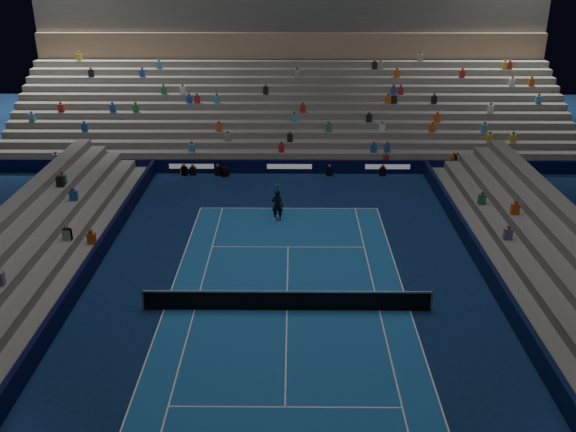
{
  "coord_description": "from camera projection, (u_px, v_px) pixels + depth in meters",
  "views": [
    {
      "loc": [
        0.25,
        -23.86,
        14.79
      ],
      "look_at": [
        0.0,
        6.0,
        2.0
      ],
      "focal_mm": 38.9,
      "sensor_mm": 36.0,
      "label": 1
    }
  ],
  "objects": [
    {
      "name": "grandstand_main",
      "position": [
        290.0,
        98.0,
        52.08
      ],
      "size": [
        44.0,
        15.2,
        11.2
      ],
      "color": "slate",
      "rests_on": "ground"
    },
    {
      "name": "ground",
      "position": [
        287.0,
        310.0,
        27.76
      ],
      "size": [
        90.0,
        90.0,
        0.0
      ],
      "primitive_type": "plane",
      "color": "#0B1F46",
      "rests_on": "ground"
    },
    {
      "name": "court_surface",
      "position": [
        287.0,
        310.0,
        27.76
      ],
      "size": [
        10.97,
        23.77,
        0.01
      ],
      "primitive_type": "cube",
      "color": "#1B5695",
      "rests_on": "ground"
    },
    {
      "name": "tennis_net",
      "position": [
        287.0,
        300.0,
        27.56
      ],
      "size": [
        12.9,
        0.1,
        1.1
      ],
      "color": "#B2B2B7",
      "rests_on": "ground"
    },
    {
      "name": "sponsor_barrier_east",
      "position": [
        506.0,
        301.0,
        27.49
      ],
      "size": [
        0.25,
        37.0,
        1.0
      ],
      "primitive_type": "cube",
      "color": "black",
      "rests_on": "ground"
    },
    {
      "name": "sponsor_barrier_west",
      "position": [
        68.0,
        300.0,
        27.64
      ],
      "size": [
        0.25,
        37.0,
        1.0
      ],
      "primitive_type": "cube",
      "color": "black",
      "rests_on": "ground"
    },
    {
      "name": "sponsor_barrier_far",
      "position": [
        289.0,
        167.0,
        44.57
      ],
      "size": [
        44.0,
        0.25,
        1.0
      ],
      "primitive_type": "cube",
      "color": "black",
      "rests_on": "ground"
    },
    {
      "name": "tennis_player",
      "position": [
        277.0,
        205.0,
        36.68
      ],
      "size": [
        0.73,
        0.53,
        1.86
      ],
      "primitive_type": "imported",
      "rotation": [
        0.0,
        0.0,
        3.01
      ],
      "color": "black",
      "rests_on": "ground"
    },
    {
      "name": "broadcast_camera",
      "position": [
        225.0,
        172.0,
        44.1
      ],
      "size": [
        0.65,
        1.01,
        0.62
      ],
      "color": "black",
      "rests_on": "ground"
    }
  ]
}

